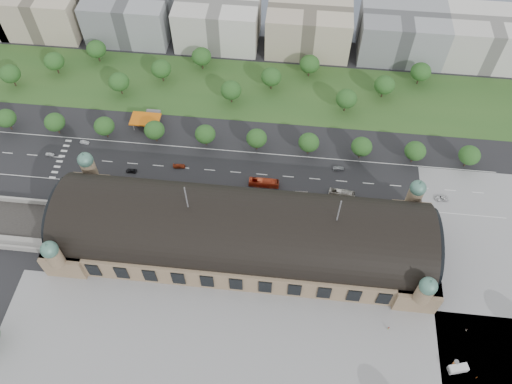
# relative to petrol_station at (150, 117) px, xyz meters

# --- Properties ---
(ground) EXTENTS (900.00, 900.00, 0.00)m
(ground) POSITION_rel_petrol_station_xyz_m (53.91, -65.28, -2.95)
(ground) COLOR black
(ground) RESTS_ON ground
(station) EXTENTS (150.00, 48.40, 44.30)m
(station) POSITION_rel_petrol_station_xyz_m (53.91, -65.28, 7.33)
(station) COLOR #866F53
(station) RESTS_ON ground
(plaza_south) EXTENTS (190.00, 48.00, 0.12)m
(plaza_south) POSITION_rel_petrol_station_xyz_m (63.91, -109.28, -2.95)
(plaza_south) COLOR gray
(plaza_south) RESTS_ON ground
(plaza_east) EXTENTS (56.00, 100.00, 0.12)m
(plaza_east) POSITION_rel_petrol_station_xyz_m (156.91, -65.28, -2.95)
(plaza_east) COLOR gray
(plaza_east) RESTS_ON ground
(road_slab) EXTENTS (260.00, 26.00, 0.10)m
(road_slab) POSITION_rel_petrol_station_xyz_m (33.91, -27.28, -2.95)
(road_slab) COLOR black
(road_slab) RESTS_ON ground
(grass_belt) EXTENTS (300.00, 45.00, 0.10)m
(grass_belt) POSITION_rel_petrol_station_xyz_m (38.91, 27.72, -2.95)
(grass_belt) COLOR #294F1F
(grass_belt) RESTS_ON ground
(petrol_station) EXTENTS (14.00, 13.00, 5.05)m
(petrol_station) POSITION_rel_petrol_station_xyz_m (0.00, 0.00, 0.00)
(petrol_station) COLOR #C75C0B
(petrol_station) RESTS_ON ground
(office_1) EXTENTS (45.00, 32.00, 24.00)m
(office_1) POSITION_rel_petrol_station_xyz_m (-76.09, 67.72, 9.05)
(office_1) COLOR #B6A88F
(office_1) RESTS_ON ground
(office_2) EXTENTS (45.00, 32.00, 24.00)m
(office_2) POSITION_rel_petrol_station_xyz_m (-26.09, 67.72, 9.05)
(office_2) COLOR gray
(office_2) RESTS_ON ground
(office_3) EXTENTS (45.00, 32.00, 24.00)m
(office_3) POSITION_rel_petrol_station_xyz_m (23.91, 67.72, 9.05)
(office_3) COLOR silver
(office_3) RESTS_ON ground
(office_4) EXTENTS (45.00, 32.00, 24.00)m
(office_4) POSITION_rel_petrol_station_xyz_m (73.91, 67.72, 9.05)
(office_4) COLOR #B6A88F
(office_4) RESTS_ON ground
(office_5) EXTENTS (45.00, 32.00, 24.00)m
(office_5) POSITION_rel_petrol_station_xyz_m (123.91, 67.72, 9.05)
(office_5) COLOR gray
(office_5) RESTS_ON ground
(office_6) EXTENTS (45.00, 32.00, 24.00)m
(office_6) POSITION_rel_petrol_station_xyz_m (168.91, 67.72, 9.05)
(office_6) COLOR silver
(office_6) RESTS_ON ground
(tree_row_0) EXTENTS (9.60, 9.60, 11.52)m
(tree_row_0) POSITION_rel_petrol_station_xyz_m (-66.09, -12.28, 4.48)
(tree_row_0) COLOR #2D2116
(tree_row_0) RESTS_ON ground
(tree_row_1) EXTENTS (9.60, 9.60, 11.52)m
(tree_row_1) POSITION_rel_petrol_station_xyz_m (-42.09, -12.28, 4.48)
(tree_row_1) COLOR #2D2116
(tree_row_1) RESTS_ON ground
(tree_row_2) EXTENTS (9.60, 9.60, 11.52)m
(tree_row_2) POSITION_rel_petrol_station_xyz_m (-18.09, -12.28, 4.48)
(tree_row_2) COLOR #2D2116
(tree_row_2) RESTS_ON ground
(tree_row_3) EXTENTS (9.60, 9.60, 11.52)m
(tree_row_3) POSITION_rel_petrol_station_xyz_m (5.91, -12.28, 4.48)
(tree_row_3) COLOR #2D2116
(tree_row_3) RESTS_ON ground
(tree_row_4) EXTENTS (9.60, 9.60, 11.52)m
(tree_row_4) POSITION_rel_petrol_station_xyz_m (29.91, -12.28, 4.48)
(tree_row_4) COLOR #2D2116
(tree_row_4) RESTS_ON ground
(tree_row_5) EXTENTS (9.60, 9.60, 11.52)m
(tree_row_5) POSITION_rel_petrol_station_xyz_m (53.91, -12.28, 4.48)
(tree_row_5) COLOR #2D2116
(tree_row_5) RESTS_ON ground
(tree_row_6) EXTENTS (9.60, 9.60, 11.52)m
(tree_row_6) POSITION_rel_petrol_station_xyz_m (77.91, -12.28, 4.48)
(tree_row_6) COLOR #2D2116
(tree_row_6) RESTS_ON ground
(tree_row_7) EXTENTS (9.60, 9.60, 11.52)m
(tree_row_7) POSITION_rel_petrol_station_xyz_m (101.91, -12.28, 4.48)
(tree_row_7) COLOR #2D2116
(tree_row_7) RESTS_ON ground
(tree_row_8) EXTENTS (9.60, 9.60, 11.52)m
(tree_row_8) POSITION_rel_petrol_station_xyz_m (125.91, -12.28, 4.48)
(tree_row_8) COLOR #2D2116
(tree_row_8) RESTS_ON ground
(tree_row_9) EXTENTS (9.60, 9.60, 11.52)m
(tree_row_9) POSITION_rel_petrol_station_xyz_m (149.91, -12.28, 4.48)
(tree_row_9) COLOR #2D2116
(tree_row_9) RESTS_ON ground
(tree_belt_0) EXTENTS (10.40, 10.40, 12.48)m
(tree_belt_0) POSITION_rel_petrol_station_xyz_m (-76.09, 17.72, 5.10)
(tree_belt_0) COLOR #2D2116
(tree_belt_0) RESTS_ON ground
(tree_belt_1) EXTENTS (10.40, 10.40, 12.48)m
(tree_belt_1) POSITION_rel_petrol_station_xyz_m (-57.09, 29.72, 5.10)
(tree_belt_1) COLOR #2D2116
(tree_belt_1) RESTS_ON ground
(tree_belt_2) EXTENTS (10.40, 10.40, 12.48)m
(tree_belt_2) POSITION_rel_petrol_station_xyz_m (-38.09, 41.72, 5.10)
(tree_belt_2) COLOR #2D2116
(tree_belt_2) RESTS_ON ground
(tree_belt_3) EXTENTS (10.40, 10.40, 12.48)m
(tree_belt_3) POSITION_rel_petrol_station_xyz_m (-19.09, 17.72, 5.10)
(tree_belt_3) COLOR #2D2116
(tree_belt_3) RESTS_ON ground
(tree_belt_4) EXTENTS (10.40, 10.40, 12.48)m
(tree_belt_4) POSITION_rel_petrol_station_xyz_m (-0.09, 29.72, 5.10)
(tree_belt_4) COLOR #2D2116
(tree_belt_4) RESTS_ON ground
(tree_belt_5) EXTENTS (10.40, 10.40, 12.48)m
(tree_belt_5) POSITION_rel_petrol_station_xyz_m (18.91, 41.72, 5.10)
(tree_belt_5) COLOR #2D2116
(tree_belt_5) RESTS_ON ground
(tree_belt_6) EXTENTS (10.40, 10.40, 12.48)m
(tree_belt_6) POSITION_rel_petrol_station_xyz_m (37.91, 17.72, 5.10)
(tree_belt_6) COLOR #2D2116
(tree_belt_6) RESTS_ON ground
(tree_belt_7) EXTENTS (10.40, 10.40, 12.48)m
(tree_belt_7) POSITION_rel_petrol_station_xyz_m (56.91, 29.72, 5.10)
(tree_belt_7) COLOR #2D2116
(tree_belt_7) RESTS_ON ground
(tree_belt_8) EXTENTS (10.40, 10.40, 12.48)m
(tree_belt_8) POSITION_rel_petrol_station_xyz_m (75.91, 41.72, 5.10)
(tree_belt_8) COLOR #2D2116
(tree_belt_8) RESTS_ON ground
(tree_belt_9) EXTENTS (10.40, 10.40, 12.48)m
(tree_belt_9) POSITION_rel_petrol_station_xyz_m (94.91, 17.72, 5.10)
(tree_belt_9) COLOR #2D2116
(tree_belt_9) RESTS_ON ground
(tree_belt_10) EXTENTS (10.40, 10.40, 12.48)m
(tree_belt_10) POSITION_rel_petrol_station_xyz_m (113.91, 29.72, 5.10)
(tree_belt_10) COLOR #2D2116
(tree_belt_10) RESTS_ON ground
(tree_belt_11) EXTENTS (10.40, 10.40, 12.48)m
(tree_belt_11) POSITION_rel_petrol_station_xyz_m (132.91, 41.72, 5.10)
(tree_belt_11) COLOR #2D2116
(tree_belt_11) RESTS_ON ground
(traffic_car_0) EXTENTS (4.35, 2.13, 1.43)m
(traffic_car_0) POSITION_rel_petrol_station_xyz_m (-41.70, -26.50, -2.23)
(traffic_car_0) COLOR white
(traffic_car_0) RESTS_ON ground
(traffic_car_1) EXTENTS (4.49, 1.99, 1.43)m
(traffic_car_1) POSITION_rel_petrol_station_xyz_m (-27.88, -17.47, -2.23)
(traffic_car_1) COLOR #9C9EA4
(traffic_car_1) RESTS_ON ground
(traffic_car_2) EXTENTS (4.90, 2.34, 1.35)m
(traffic_car_2) POSITION_rel_petrol_station_xyz_m (-1.35, -31.99, -2.28)
(traffic_car_2) COLOR black
(traffic_car_2) RESTS_ON ground
(traffic_car_3) EXTENTS (5.78, 2.88, 1.61)m
(traffic_car_3) POSITION_rel_petrol_station_xyz_m (19.82, -27.05, -2.14)
(traffic_car_3) COLOR maroon
(traffic_car_3) RESTS_ON ground
(traffic_car_4) EXTENTS (3.80, 1.55, 1.29)m
(traffic_car_4) POSITION_rel_petrol_station_xyz_m (60.73, -32.06, -2.30)
(traffic_car_4) COLOR #171F43
(traffic_car_4) RESTS_ON ground
(traffic_car_5) EXTENTS (5.01, 2.24, 1.60)m
(traffic_car_5) POSITION_rel_petrol_station_xyz_m (92.36, -20.68, -2.15)
(traffic_car_5) COLOR #525459
(traffic_car_5) RESTS_ON ground
(traffic_car_6) EXTENTS (5.92, 3.18, 1.58)m
(traffic_car_6) POSITION_rel_petrol_station_xyz_m (137.23, -32.67, -2.16)
(traffic_car_6) COLOR silver
(traffic_car_6) RESTS_ON ground
(parked_car_0) EXTENTS (5.09, 3.95, 1.61)m
(parked_car_0) POSITION_rel_petrol_station_xyz_m (-15.05, -40.28, -2.14)
(parked_car_0) COLOR black
(parked_car_0) RESTS_ON ground
(parked_car_1) EXTENTS (5.09, 4.31, 1.30)m
(parked_car_1) POSITION_rel_petrol_station_xyz_m (-9.59, -41.63, -2.30)
(parked_car_1) COLOR maroon
(parked_car_1) RESTS_ON ground
(parked_car_2) EXTENTS (5.73, 4.42, 1.55)m
(parked_car_2) POSITION_rel_petrol_station_xyz_m (-2.12, -40.28, -2.18)
(parked_car_2) COLOR #1B1F4C
(parked_car_2) RESTS_ON ground
(parked_car_3) EXTENTS (4.59, 3.12, 1.45)m
(parked_car_3) POSITION_rel_petrol_station_xyz_m (-7.27, -44.28, -2.22)
(parked_car_3) COLOR #5A5D62
(parked_car_3) RESTS_ON ground
(parked_car_4) EXTENTS (3.91, 3.50, 1.29)m
(parked_car_4) POSITION_rel_petrol_station_xyz_m (25.17, -42.72, -2.30)
(parked_car_4) COLOR white
(parked_car_4) RESTS_ON ground
(parked_car_5) EXTENTS (5.80, 4.96, 1.48)m
(parked_car_5) POSITION_rel_petrol_station_xyz_m (5.01, -44.28, -2.21)
(parked_car_5) COLOR #9899A0
(parked_car_5) RESTS_ON ground
(parked_car_6) EXTENTS (5.15, 3.75, 1.38)m
(parked_car_6) POSITION_rel_petrol_station_xyz_m (9.65, -40.28, -2.26)
(parked_car_6) COLOR black
(parked_car_6) RESTS_ON ground
(bus_west) EXTENTS (13.46, 3.16, 3.75)m
(bus_west) POSITION_rel_petrol_station_xyz_m (59.33, -33.28, -1.07)
(bus_west) COLOR #CB4120
(bus_west) RESTS_ON ground
(bus_mid) EXTENTS (11.07, 3.29, 3.04)m
(bus_mid) POSITION_rel_petrol_station_xyz_m (73.87, -38.28, -1.43)
(bus_mid) COLOR silver
(bus_mid) RESTS_ON ground
(bus_east) EXTENTS (11.72, 3.74, 3.21)m
(bus_east) POSITION_rel_petrol_station_xyz_m (93.91, -35.30, -1.34)
(bus_east) COLOR #BBB7AE
(bus_east) RESTS_ON ground
(van_east) EXTENTS (7.11, 4.30, 2.88)m
(van_east) POSITION_rel_petrol_station_xyz_m (134.28, -106.84, -1.57)
(van_east) COLOR silver
(van_east) RESTS_ON ground
(advertising_column) EXTENTS (1.66, 1.66, 3.14)m
(advertising_column) POSITION_rel_petrol_station_xyz_m (133.91, -104.90, -1.32)
(advertising_column) COLOR #C93243
(advertising_column) RESTS_ON ground
(pedestrian_0) EXTENTS (0.88, 0.52, 1.79)m
(pedestrian_0) POSITION_rel_petrol_station_xyz_m (111.35, -94.43, -2.05)
(pedestrian_0) COLOR gray
(pedestrian_0) RESTS_ON ground
(pedestrian_1) EXTENTS (0.70, 0.72, 1.66)m
(pedestrian_1) POSITION_rel_petrol_station_xyz_m (140.85, -108.93, -2.12)
(pedestrian_1) COLOR gray
(pedestrian_1) RESTS_ON ground
(pedestrian_2) EXTENTS (1.02, 1.02, 1.89)m
(pedestrian_2) POSITION_rel_petrol_station_xyz_m (139.71, -91.98, -2.00)
(pedestrian_2) COLOR gray
(pedestrian_2) RESTS_ON ground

